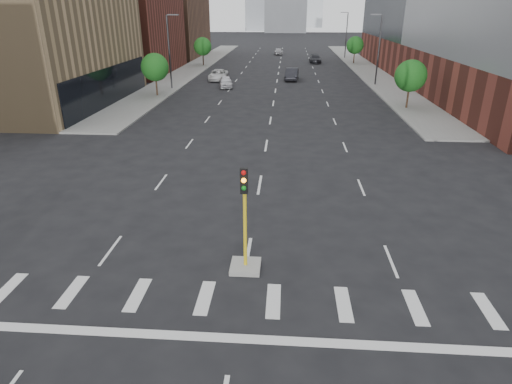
# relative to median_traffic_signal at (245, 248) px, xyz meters

# --- Properties ---
(sidewalk_left_far) EXTENTS (5.00, 92.00, 0.15)m
(sidewalk_left_far) POSITION_rel_median_traffic_signal_xyz_m (-15.00, 65.03, -0.90)
(sidewalk_left_far) COLOR gray
(sidewalk_left_far) RESTS_ON ground
(sidewalk_right_far) EXTENTS (5.00, 92.00, 0.15)m
(sidewalk_right_far) POSITION_rel_median_traffic_signal_xyz_m (15.00, 65.03, -0.90)
(sidewalk_right_far) COLOR gray
(sidewalk_right_far) RESTS_ON ground
(building_left_mid) EXTENTS (20.00, 24.00, 14.00)m
(building_left_mid) POSITION_rel_median_traffic_signal_xyz_m (-27.50, 31.03, 6.03)
(building_left_mid) COLOR tan
(building_left_mid) RESTS_ON ground
(building_left_far_a) EXTENTS (20.00, 22.00, 12.00)m
(building_left_far_a) POSITION_rel_median_traffic_signal_xyz_m (-27.50, 57.03, 5.03)
(building_left_far_a) COLOR brown
(building_left_far_a) RESTS_ON ground
(building_left_far_b) EXTENTS (20.00, 24.00, 13.00)m
(building_left_far_b) POSITION_rel_median_traffic_signal_xyz_m (-27.50, 83.03, 5.53)
(building_left_far_b) COLOR brown
(building_left_far_b) RESTS_ON ground
(median_traffic_signal) EXTENTS (1.20, 1.20, 4.40)m
(median_traffic_signal) POSITION_rel_median_traffic_signal_xyz_m (0.00, 0.00, 0.00)
(median_traffic_signal) COLOR #999993
(median_traffic_signal) RESTS_ON ground
(streetlight_right_a) EXTENTS (1.60, 0.22, 9.07)m
(streetlight_right_a) POSITION_rel_median_traffic_signal_xyz_m (13.41, 46.03, 4.04)
(streetlight_right_a) COLOR #2D2D30
(streetlight_right_a) RESTS_ON ground
(streetlight_right_b) EXTENTS (1.60, 0.22, 9.07)m
(streetlight_right_b) POSITION_rel_median_traffic_signal_xyz_m (13.41, 81.03, 4.04)
(streetlight_right_b) COLOR #2D2D30
(streetlight_right_b) RESTS_ON ground
(streetlight_left) EXTENTS (1.60, 0.22, 9.07)m
(streetlight_left) POSITION_rel_median_traffic_signal_xyz_m (-13.41, 41.03, 4.04)
(streetlight_left) COLOR #2D2D30
(streetlight_left) RESTS_ON ground
(tree_left_near) EXTENTS (3.20, 3.20, 4.85)m
(tree_left_near) POSITION_rel_median_traffic_signal_xyz_m (-14.00, 36.03, 2.42)
(tree_left_near) COLOR #382619
(tree_left_near) RESTS_ON ground
(tree_left_far) EXTENTS (3.20, 3.20, 4.85)m
(tree_left_far) POSITION_rel_median_traffic_signal_xyz_m (-14.00, 66.03, 2.42)
(tree_left_far) COLOR #382619
(tree_left_far) RESTS_ON ground
(tree_right_near) EXTENTS (3.20, 3.20, 4.85)m
(tree_right_near) POSITION_rel_median_traffic_signal_xyz_m (14.00, 31.03, 2.42)
(tree_right_near) COLOR #382619
(tree_right_near) RESTS_ON ground
(tree_right_far) EXTENTS (3.20, 3.20, 4.85)m
(tree_right_far) POSITION_rel_median_traffic_signal_xyz_m (14.00, 71.03, 2.42)
(tree_right_far) COLOR #382619
(tree_right_far) RESTS_ON ground
(car_near_left) EXTENTS (2.42, 4.47, 1.44)m
(car_near_left) POSITION_rel_median_traffic_signal_xyz_m (-6.68, 42.98, -0.25)
(car_near_left) COLOR silver
(car_near_left) RESTS_ON ground
(car_mid_right) EXTENTS (2.12, 5.18, 1.67)m
(car_mid_right) POSITION_rel_median_traffic_signal_xyz_m (2.12, 50.04, -0.14)
(car_mid_right) COLOR black
(car_mid_right) RESTS_ON ground
(car_far_left) EXTENTS (2.67, 5.49, 1.50)m
(car_far_left) POSITION_rel_median_traffic_signal_xyz_m (-8.62, 49.13, -0.22)
(car_far_left) COLOR silver
(car_far_left) RESTS_ON ground
(car_deep_right) EXTENTS (2.16, 5.20, 1.50)m
(car_deep_right) POSITION_rel_median_traffic_signal_xyz_m (6.75, 72.01, -0.22)
(car_deep_right) COLOR black
(car_deep_right) RESTS_ON ground
(car_distant) EXTENTS (2.05, 4.44, 1.47)m
(car_distant) POSITION_rel_median_traffic_signal_xyz_m (-0.73, 87.80, -0.24)
(car_distant) COLOR #9F9FA3
(car_distant) RESTS_ON ground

